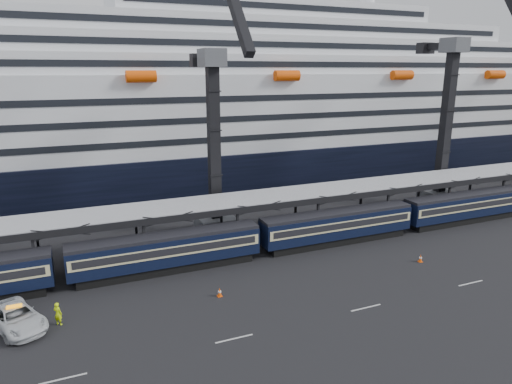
% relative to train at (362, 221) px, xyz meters
% --- Properties ---
extents(ground, '(260.00, 260.00, 0.00)m').
position_rel_train_xyz_m(ground, '(4.65, -10.00, -2.20)').
color(ground, black).
rests_on(ground, ground).
extents(train, '(133.05, 3.00, 4.05)m').
position_rel_train_xyz_m(train, '(0.00, 0.00, 0.00)').
color(train, black).
rests_on(train, ground).
extents(canopy, '(130.00, 6.25, 5.53)m').
position_rel_train_xyz_m(canopy, '(4.65, 4.00, 3.05)').
color(canopy, gray).
rests_on(canopy, ground).
extents(cruise_ship, '(214.09, 28.84, 34.00)m').
position_rel_train_xyz_m(cruise_ship, '(3.57, 35.99, 10.14)').
color(cruise_ship, black).
rests_on(cruise_ship, ground).
extents(crane_dark_near, '(4.50, 17.75, 35.08)m').
position_rel_train_xyz_m(crane_dark_near, '(-15.35, 8.59, 9.73)').
color(crane_dark_near, '#4D4F54').
rests_on(crane_dark_near, ground).
extents(crane_dark_mid, '(4.50, 18.24, 39.64)m').
position_rel_train_xyz_m(crane_dark_mid, '(19.65, 7.59, 11.16)').
color(crane_dark_mid, '#4D4F54').
rests_on(crane_dark_mid, ground).
extents(pickup_truck, '(5.48, 7.16, 1.81)m').
position_rel_train_xyz_m(pickup_truck, '(-36.62, -5.96, -1.30)').
color(pickup_truck, silver).
rests_on(pickup_truck, ground).
extents(worker, '(0.83, 0.79, 1.92)m').
position_rel_train_xyz_m(worker, '(-33.57, -6.70, -1.24)').
color(worker, '#D7FF0D').
rests_on(worker, ground).
extents(traffic_cone_b, '(0.36, 0.36, 0.72)m').
position_rel_train_xyz_m(traffic_cone_b, '(-36.49, -7.09, -1.84)').
color(traffic_cone_b, '#FA5007').
rests_on(traffic_cone_b, ground).
extents(traffic_cone_c, '(0.43, 0.43, 0.86)m').
position_rel_train_xyz_m(traffic_cone_c, '(-20.25, -7.19, -1.78)').
color(traffic_cone_c, '#FA5007').
rests_on(traffic_cone_c, ground).
extents(traffic_cone_d, '(0.43, 0.43, 0.86)m').
position_rel_train_xyz_m(traffic_cone_d, '(1.76, -8.18, -1.78)').
color(traffic_cone_d, '#FA5007').
rests_on(traffic_cone_d, ground).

